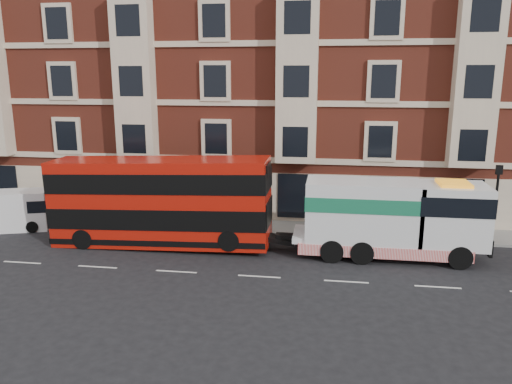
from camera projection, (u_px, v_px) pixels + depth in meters
The scene contains 9 objects.
ground at pixel (259, 277), 23.22m from camera, with size 120.00×120.00×0.00m, color black.
sidewalk at pixel (277, 228), 30.43m from camera, with size 90.00×3.00×0.15m, color slate.
victorian_terrace at pixel (297, 62), 35.30m from camera, with size 45.00×12.00×20.40m.
lamp_post_west at pixel (174, 188), 29.45m from camera, with size 0.35×0.15×4.35m.
lamp_post_east at pixel (496, 198), 26.84m from camera, with size 0.35×0.15×4.35m.
double_decker_bus at pixel (160, 200), 26.96m from camera, with size 11.86×2.72×4.80m.
tow_truck at pixel (389, 218), 25.31m from camera, with size 9.50×2.81×3.96m.
box_van at pixel (9, 211), 30.09m from camera, with size 4.90×3.18×2.37m.
pedestrian at pixel (53, 207), 31.80m from camera, with size 0.58×0.38×1.60m, color #192032.
Camera 1 is at (3.09, -21.50, 9.12)m, focal length 35.00 mm.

